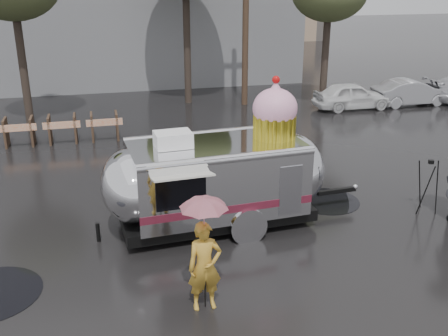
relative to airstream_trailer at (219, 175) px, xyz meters
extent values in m
plane|color=black|center=(1.52, -2.16, -1.30)|extent=(120.00, 120.00, 0.00)
cylinder|color=black|center=(3.16, 0.63, -1.29)|extent=(1.80, 1.80, 0.01)
cylinder|color=#473323|center=(4.02, 11.84, 3.20)|extent=(0.28, 0.28, 9.00)
cylinder|color=#382D26|center=(-5.48, 10.84, 1.63)|extent=(0.32, 0.32, 5.85)
cylinder|color=#382D26|center=(1.52, 12.84, 2.08)|extent=(0.32, 0.32, 6.75)
cylinder|color=#382D26|center=(7.52, 10.84, 1.40)|extent=(0.32, 0.32, 5.40)
cube|color=#473323|center=(-5.98, 7.84, -0.80)|extent=(0.08, 0.80, 1.00)
cube|color=#473323|center=(-5.08, 7.84, -0.80)|extent=(0.08, 0.80, 1.00)
cube|color=#E5590C|center=(-5.53, 7.46, -0.55)|extent=(1.30, 0.04, 0.25)
cube|color=#473323|center=(-4.48, 7.84, -0.80)|extent=(0.08, 0.80, 1.00)
cube|color=#473323|center=(-3.58, 7.84, -0.80)|extent=(0.08, 0.80, 1.00)
cube|color=#E5590C|center=(-4.03, 7.46, -0.55)|extent=(1.30, 0.04, 0.25)
cube|color=#473323|center=(-2.98, 7.84, -0.80)|extent=(0.08, 0.80, 1.00)
cube|color=#473323|center=(-2.08, 7.84, -0.80)|extent=(0.08, 0.80, 1.00)
cube|color=#E5590C|center=(-2.53, 7.46, -0.55)|extent=(1.30, 0.04, 0.25)
imported|color=silver|center=(8.52, 9.84, -0.60)|extent=(4.00, 1.80, 1.40)
imported|color=#B2B2B7|center=(11.52, 9.84, -0.60)|extent=(4.00, 1.80, 1.40)
cube|color=silver|center=(-0.09, 0.00, 0.00)|extent=(4.21, 2.41, 1.67)
ellipsoid|color=silver|center=(1.94, 0.14, 0.00)|extent=(1.53, 2.22, 1.67)
ellipsoid|color=silver|center=(-2.12, -0.14, 0.00)|extent=(1.53, 2.22, 1.67)
cube|color=black|center=(-0.09, 0.00, -0.97)|extent=(4.74, 2.17, 0.28)
cylinder|color=black|center=(0.44, -0.92, -0.97)|extent=(0.66, 0.25, 0.65)
cylinder|color=black|center=(0.31, 0.98, -0.97)|extent=(0.66, 0.25, 0.65)
cylinder|color=silver|center=(0.45, -1.05, -0.93)|extent=(0.89, 0.15, 0.89)
cube|color=black|center=(3.24, 0.23, -0.84)|extent=(1.12, 0.19, 0.11)
sphere|color=silver|center=(3.79, 0.27, -0.79)|extent=(0.16, 0.16, 0.15)
cylinder|color=black|center=(-2.95, -0.20, -1.07)|extent=(0.10, 0.10, 0.46)
cube|color=#531524|center=(-0.01, -1.06, -0.42)|extent=(4.06, 0.31, 0.19)
cube|color=#531524|center=(-0.16, 1.06, -0.42)|extent=(4.06, 0.31, 0.19)
cube|color=black|center=(-1.12, -1.15, 0.14)|extent=(1.11, 0.11, 0.74)
cube|color=beige|center=(-1.10, -1.37, 0.60)|extent=(1.32, 0.55, 0.13)
cube|color=silver|center=(1.47, -0.97, -0.14)|extent=(0.56, 0.07, 1.20)
cube|color=white|center=(-1.10, -0.07, 1.01)|extent=(0.87, 0.66, 0.35)
cylinder|color=gold|center=(1.39, 0.10, 1.11)|extent=(1.03, 1.03, 0.56)
ellipsoid|color=#F4A9CA|center=(1.39, 0.10, 1.55)|extent=(1.15, 1.15, 0.96)
cone|color=#F4A9CA|center=(1.39, 0.10, 2.03)|extent=(0.49, 0.49, 0.37)
sphere|color=red|center=(1.39, 0.10, 2.24)|extent=(0.20, 0.20, 0.19)
imported|color=gold|center=(-1.05, -3.28, -0.43)|extent=(0.64, 0.43, 1.74)
imported|color=pink|center=(-1.05, -3.28, 0.61)|extent=(1.06, 1.06, 0.73)
cylinder|color=black|center=(-1.05, -3.28, -0.47)|extent=(0.02, 0.02, 1.65)
cylinder|color=black|center=(5.60, -0.65, -0.61)|extent=(0.10, 0.31, 1.39)
cylinder|color=black|center=(5.30, -0.36, -0.61)|extent=(0.31, 0.11, 1.39)
cylinder|color=black|center=(5.20, -0.77, -0.61)|extent=(0.24, 0.23, 1.39)
cube|color=black|center=(5.37, -0.59, 0.09)|extent=(0.14, 0.12, 0.10)
camera|label=1|loc=(-2.69, -11.41, 4.63)|focal=42.00mm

